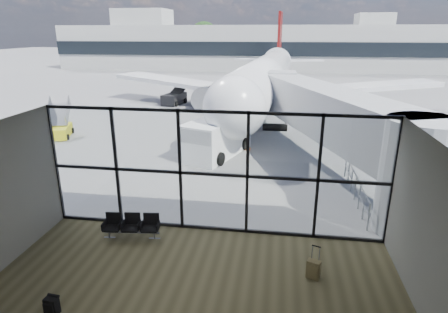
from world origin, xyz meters
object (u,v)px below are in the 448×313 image
(seating_row, at_px, (132,224))
(suitcase, at_px, (313,269))
(service_van, at_px, (216,137))
(belt_loader, at_px, (175,98))
(backpack, at_px, (52,306))
(airliner, at_px, (266,76))
(mobile_stairs, at_px, (59,130))

(seating_row, height_order, suitcase, suitcase)
(suitcase, distance_m, service_van, 12.11)
(service_van, xyz_separation_m, belt_loader, (-6.87, 15.44, -0.48))
(backpack, relative_size, airliner, 0.01)
(belt_loader, xyz_separation_m, mobile_stairs, (-4.60, -13.07, -0.12))
(backpack, xyz_separation_m, service_van, (1.94, 13.60, 0.86))
(suitcase, height_order, mobile_stairs, mobile_stairs)
(suitcase, xyz_separation_m, service_van, (-4.86, 11.07, 0.79))
(belt_loader, distance_m, mobile_stairs, 13.85)
(suitcase, bearing_deg, airliner, 116.50)
(airliner, bearing_deg, backpack, -94.30)
(mobile_stairs, bearing_deg, airliner, 24.55)
(suitcase, height_order, belt_loader, belt_loader)
(backpack, distance_m, service_van, 13.76)
(seating_row, bearing_deg, backpack, -104.75)
(belt_loader, bearing_deg, seating_row, -66.62)
(seating_row, xyz_separation_m, suitcase, (6.20, -1.47, -0.17))
(backpack, xyz_separation_m, airliner, (4.08, 29.35, 2.62))
(belt_loader, bearing_deg, mobile_stairs, -98.46)
(airliner, height_order, belt_loader, airliner)
(mobile_stairs, bearing_deg, seating_row, -69.76)
(seating_row, bearing_deg, service_van, 75.84)
(service_van, bearing_deg, mobile_stairs, -172.70)
(service_van, distance_m, mobile_stairs, 11.73)
(suitcase, height_order, airliner, airliner)
(airliner, relative_size, mobile_stairs, 11.13)
(airliner, distance_m, service_van, 16.00)
(service_van, relative_size, belt_loader, 1.28)
(seating_row, distance_m, backpack, 4.05)
(seating_row, relative_size, belt_loader, 0.47)
(service_van, distance_m, belt_loader, 16.91)
(backpack, distance_m, belt_loader, 29.45)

